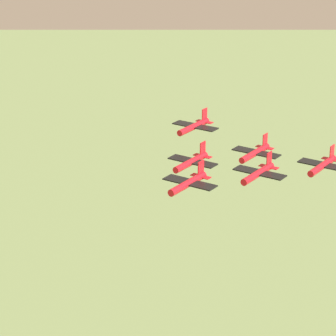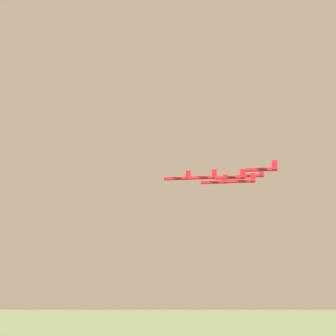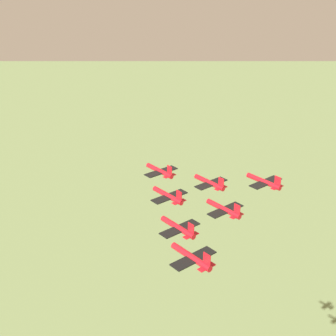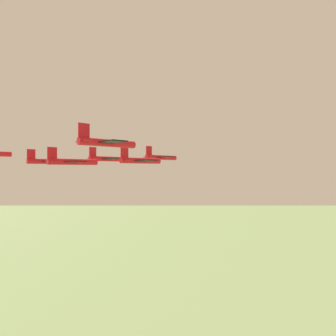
% 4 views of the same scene
% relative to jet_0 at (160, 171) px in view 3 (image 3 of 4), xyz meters
% --- Properties ---
extents(jet_0, '(8.76, 9.04, 3.04)m').
position_rel_jet_0_xyz_m(jet_0, '(0.00, 0.00, 0.00)').
color(jet_0, red).
extents(jet_1, '(8.76, 9.04, 3.04)m').
position_rel_jet_0_xyz_m(jet_1, '(-8.62, -8.70, -0.42)').
color(jet_1, red).
extents(jet_2, '(8.76, 9.04, 3.04)m').
position_rel_jet_0_xyz_m(jet_2, '(3.42, -11.76, -1.09)').
color(jet_2, red).
extents(jet_3, '(8.76, 9.04, 3.04)m').
position_rel_jet_0_xyz_m(jet_3, '(-17.23, -17.41, -1.07)').
color(jet_3, red).
extents(jet_4, '(8.76, 9.04, 3.04)m').
position_rel_jet_0_xyz_m(jet_4, '(-5.20, -20.46, -1.38)').
color(jet_4, red).
extents(jet_5, '(8.76, 9.04, 3.04)m').
position_rel_jet_0_xyz_m(jet_5, '(6.84, -23.52, 1.15)').
color(jet_5, red).
extents(jet_6, '(8.76, 9.04, 3.04)m').
position_rel_jet_0_xyz_m(jet_6, '(-25.85, -26.11, 0.51)').
color(jet_6, red).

